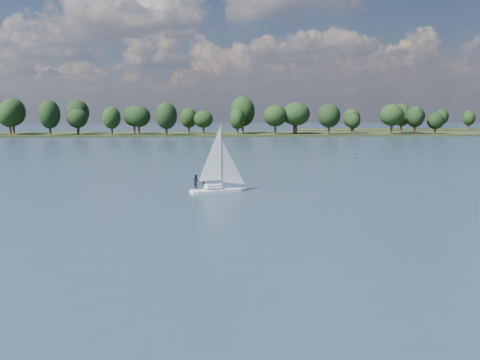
# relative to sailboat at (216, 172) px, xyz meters

# --- Properties ---
(ground) EXTENTS (700.00, 700.00, 0.00)m
(ground) POSITION_rel_sailboat_xyz_m (-3.14, 55.19, -2.55)
(ground) COLOR #233342
(ground) RESTS_ON ground
(far_shore) EXTENTS (660.00, 40.00, 1.50)m
(far_shore) POSITION_rel_sailboat_xyz_m (-3.14, 167.19, -2.55)
(far_shore) COLOR black
(far_shore) RESTS_ON ground
(sailboat) EXTENTS (7.15, 4.38, 9.12)m
(sailboat) POSITION_rel_sailboat_xyz_m (0.00, 0.00, 0.00)
(sailboat) COLOR silver
(sailboat) RESTS_ON ground
(treeline) EXTENTS (562.98, 73.89, 18.69)m
(treeline) POSITION_rel_sailboat_xyz_m (-12.67, 163.53, 5.57)
(treeline) COLOR black
(treeline) RESTS_ON ground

